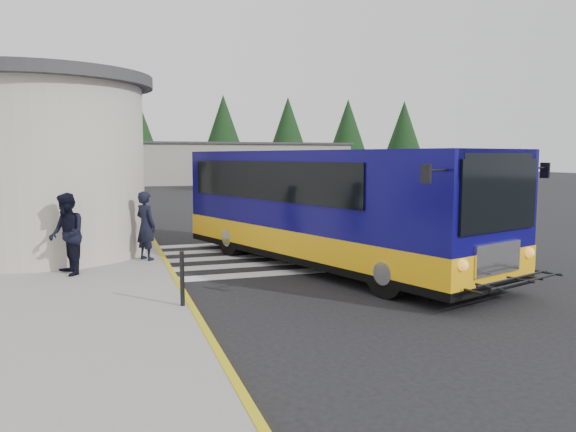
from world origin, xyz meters
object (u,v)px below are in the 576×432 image
object	(u,v)px
bollard	(182,279)
transit_bus	(329,211)
pedestrian_b	(67,234)
pedestrian_a	(146,226)
far_bus_b	(385,172)
far_bus_a	(259,172)

from	to	relation	value
bollard	transit_bus	bearing A→B (deg)	38.27
pedestrian_b	bollard	bearing A→B (deg)	12.42
pedestrian_a	far_bus_b	world-z (taller)	far_bus_b
transit_bus	far_bus_b	size ratio (longest dim) A/B	1.23
transit_bus	pedestrian_b	distance (m)	6.27
far_bus_a	transit_bus	bearing A→B (deg)	165.79
pedestrian_a	transit_bus	bearing A→B (deg)	-143.07
far_bus_a	bollard	bearing A→B (deg)	160.74
transit_bus	far_bus_b	xyz separation A→B (m)	(18.69, 32.41, -0.01)
transit_bus	bollard	world-z (taller)	transit_bus
pedestrian_a	far_bus_a	size ratio (longest dim) A/B	0.21
pedestrian_a	pedestrian_b	world-z (taller)	pedestrian_b
bollard	far_bus_a	world-z (taller)	far_bus_a
pedestrian_a	far_bus_a	bearing A→B (deg)	-53.82
pedestrian_a	bollard	xyz separation A→B (m)	(0.30, -4.82, -0.39)
bollard	far_bus_b	xyz separation A→B (m)	(22.84, 35.69, 0.76)
far_bus_b	far_bus_a	bearing A→B (deg)	71.15
pedestrian_b	far_bus_a	world-z (taller)	far_bus_a
pedestrian_a	pedestrian_b	distance (m)	2.28
transit_bus	pedestrian_a	distance (m)	4.73
far_bus_a	far_bus_b	xyz separation A→B (m)	(11.58, -0.99, -0.02)
transit_bus	bollard	bearing A→B (deg)	-160.46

